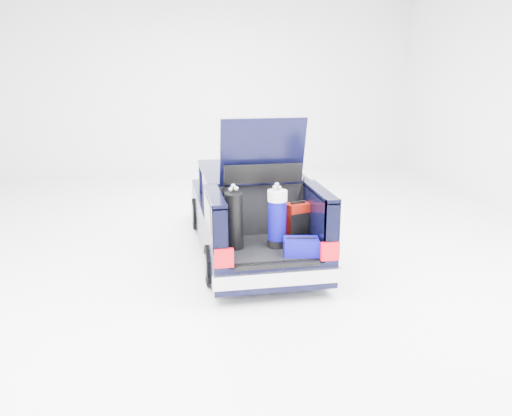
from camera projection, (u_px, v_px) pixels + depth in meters
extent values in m
plane|color=white|center=(251.00, 251.00, 9.59)|extent=(14.00, 14.00, 0.00)
cube|color=black|center=(245.00, 213.00, 10.07)|extent=(1.75, 3.00, 0.70)
cube|color=black|center=(233.00, 198.00, 11.58)|extent=(1.70, 0.30, 0.50)
cube|color=#B7B7BF|center=(232.00, 199.00, 11.73)|extent=(1.72, 0.10, 0.22)
cube|color=black|center=(249.00, 187.00, 9.43)|extent=(1.55, 1.95, 0.54)
cube|color=black|center=(249.00, 171.00, 9.35)|extent=(1.62, 2.05, 0.06)
cube|color=black|center=(268.00, 263.00, 8.07)|extent=(1.75, 1.30, 0.40)
cube|color=black|center=(268.00, 248.00, 8.03)|extent=(1.32, 1.18, 0.05)
cube|color=black|center=(215.00, 225.00, 7.77)|extent=(0.20, 1.30, 0.85)
cube|color=black|center=(319.00, 220.00, 8.04)|extent=(0.20, 1.30, 0.85)
cube|color=black|center=(215.00, 196.00, 7.65)|extent=(0.20, 1.30, 0.06)
cube|color=black|center=(320.00, 191.00, 7.92)|extent=(0.20, 1.30, 0.06)
cube|color=black|center=(260.00, 211.00, 8.49)|extent=(1.36, 0.08, 0.84)
cube|color=#B7B7BF|center=(278.00, 278.00, 7.42)|extent=(1.80, 0.12, 0.20)
cube|color=#A80710|center=(224.00, 258.00, 7.22)|extent=(0.26, 0.07, 0.26)
cube|color=#A80710|center=(330.00, 251.00, 7.48)|extent=(0.26, 0.07, 0.26)
cube|color=black|center=(278.00, 266.00, 7.40)|extent=(1.20, 0.06, 0.06)
cube|color=black|center=(263.00, 151.00, 8.06)|extent=(1.28, 0.33, 1.03)
cube|color=black|center=(262.00, 141.00, 8.06)|extent=(0.95, 0.17, 0.54)
cylinder|color=black|center=(198.00, 214.00, 10.73)|extent=(0.20, 0.62, 0.62)
cylinder|color=slate|center=(198.00, 214.00, 10.73)|extent=(0.23, 0.36, 0.36)
cylinder|color=black|center=(278.00, 209.00, 11.02)|extent=(0.20, 0.62, 0.62)
cylinder|color=slate|center=(278.00, 209.00, 11.02)|extent=(0.23, 0.36, 0.36)
cylinder|color=black|center=(212.00, 265.00, 8.08)|extent=(0.20, 0.62, 0.62)
cylinder|color=slate|center=(212.00, 265.00, 8.08)|extent=(0.23, 0.36, 0.36)
cylinder|color=black|center=(318.00, 258.00, 8.37)|extent=(0.20, 0.62, 0.62)
cylinder|color=slate|center=(318.00, 258.00, 8.37)|extent=(0.23, 0.36, 0.36)
cube|color=#720D03|center=(298.00, 222.00, 8.22)|extent=(0.43, 0.34, 0.58)
cube|color=black|center=(298.00, 202.00, 8.13)|extent=(0.24, 0.12, 0.03)
cube|color=black|center=(299.00, 228.00, 8.13)|extent=(0.37, 0.14, 0.45)
cylinder|color=black|center=(234.00, 221.00, 7.82)|extent=(0.33, 0.38, 0.87)
cube|color=white|center=(233.00, 217.00, 7.92)|extent=(0.10, 0.04, 0.30)
sphere|color=#99999E|center=(231.00, 189.00, 7.71)|extent=(0.07, 0.07, 0.07)
sphere|color=#99999E|center=(236.00, 189.00, 7.66)|extent=(0.07, 0.07, 0.07)
cylinder|color=black|center=(277.00, 243.00, 8.01)|extent=(0.36, 0.36, 0.11)
cylinder|color=#0A0576|center=(277.00, 220.00, 7.92)|extent=(0.33, 0.33, 0.61)
cylinder|color=white|center=(277.00, 196.00, 7.82)|extent=(0.36, 0.36, 0.16)
sphere|color=#99999E|center=(279.00, 188.00, 7.81)|extent=(0.07, 0.07, 0.07)
sphere|color=#99999E|center=(277.00, 185.00, 7.82)|extent=(0.07, 0.07, 0.07)
cube|color=#0A0576|center=(301.00, 247.00, 7.66)|extent=(0.54, 0.40, 0.24)
cylinder|color=black|center=(301.00, 238.00, 7.63)|extent=(0.43, 0.09, 0.03)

